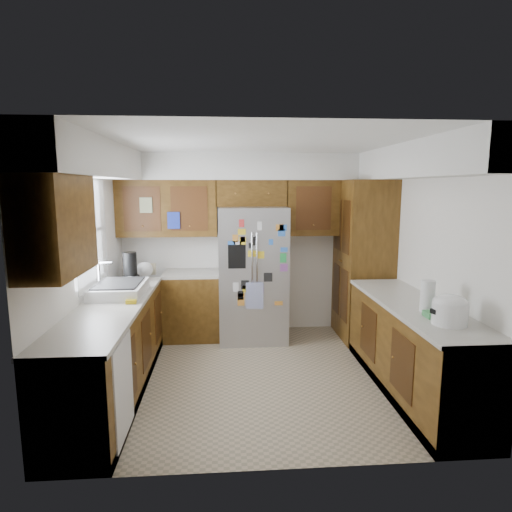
# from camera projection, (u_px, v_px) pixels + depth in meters

# --- Properties ---
(floor) EXTENTS (3.60, 3.60, 0.00)m
(floor) POSITION_uv_depth(u_px,v_px,m) (260.00, 375.00, 4.72)
(floor) COLOR tan
(floor) RESTS_ON ground
(room_shell) EXTENTS (3.64, 3.24, 2.52)m
(room_shell) POSITION_uv_depth(u_px,v_px,m) (248.00, 208.00, 4.78)
(room_shell) COLOR white
(room_shell) RESTS_ON ground
(left_counter_run) EXTENTS (1.36, 3.20, 0.92)m
(left_counter_run) POSITION_uv_depth(u_px,v_px,m) (133.00, 341.00, 4.58)
(left_counter_run) COLOR #3F270C
(left_counter_run) RESTS_ON ground
(right_counter_run) EXTENTS (0.63, 2.25, 0.92)m
(right_counter_run) POSITION_uv_depth(u_px,v_px,m) (412.00, 352.00, 4.30)
(right_counter_run) COLOR #3F270C
(right_counter_run) RESTS_ON ground
(pantry) EXTENTS (0.60, 0.90, 2.15)m
(pantry) POSITION_uv_depth(u_px,v_px,m) (363.00, 260.00, 5.79)
(pantry) COLOR #3F270C
(pantry) RESTS_ON ground
(fridge) EXTENTS (0.90, 0.79, 1.80)m
(fridge) POSITION_uv_depth(u_px,v_px,m) (252.00, 274.00, 5.76)
(fridge) COLOR gray
(fridge) RESTS_ON ground
(bridge_cabinet) EXTENTS (0.96, 0.34, 0.35)m
(bridge_cabinet) POSITION_uv_depth(u_px,v_px,m) (251.00, 193.00, 5.82)
(bridge_cabinet) COLOR #3F270C
(bridge_cabinet) RESTS_ON fridge
(fridge_top_items) EXTENTS (0.82, 0.34, 0.26)m
(fridge_top_items) POSITION_uv_depth(u_px,v_px,m) (247.00, 171.00, 5.77)
(fridge_top_items) COLOR blue
(fridge_top_items) RESTS_ON bridge_cabinet
(sink_assembly) EXTENTS (0.52, 0.74, 0.37)m
(sink_assembly) POSITION_uv_depth(u_px,v_px,m) (119.00, 289.00, 4.55)
(sink_assembly) COLOR white
(sink_assembly) RESTS_ON left_counter_run
(left_counter_clutter) EXTENTS (0.41, 0.80, 0.38)m
(left_counter_clutter) POSITION_uv_depth(u_px,v_px,m) (136.00, 270.00, 5.28)
(left_counter_clutter) COLOR black
(left_counter_clutter) RESTS_ON left_counter_run
(rice_cooker) EXTENTS (0.30, 0.29, 0.25)m
(rice_cooker) POSITION_uv_depth(u_px,v_px,m) (450.00, 309.00, 3.57)
(rice_cooker) COLOR white
(rice_cooker) RESTS_ON right_counter_run
(paper_towel) EXTENTS (0.13, 0.13, 0.29)m
(paper_towel) POSITION_uv_depth(u_px,v_px,m) (428.00, 296.00, 3.93)
(paper_towel) COLOR white
(paper_towel) RESTS_ON right_counter_run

